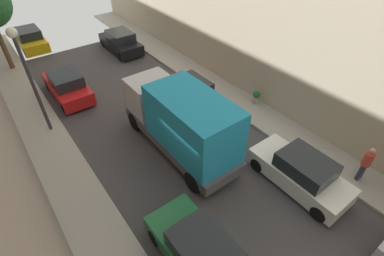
# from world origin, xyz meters

# --- Properties ---
(ground) EXTENTS (32.00, 32.00, 0.00)m
(ground) POSITION_xyz_m (0.00, 0.00, 0.00)
(ground) COLOR #423F42
(sidewalk_left) EXTENTS (2.00, 44.00, 0.15)m
(sidewalk_left) POSITION_xyz_m (-5.00, 0.00, 0.07)
(sidewalk_left) COLOR #A8A399
(sidewalk_left) RESTS_ON ground
(sidewalk_right) EXTENTS (2.00, 44.00, 0.15)m
(sidewalk_right) POSITION_xyz_m (5.00, 0.00, 0.07)
(sidewalk_right) COLOR #A8A399
(sidewalk_right) RESTS_ON ground
(parked_car_left_1) EXTENTS (1.78, 4.20, 1.57)m
(parked_car_left_1) POSITION_xyz_m (-2.70, -3.48, 0.72)
(parked_car_left_1) COLOR #1E6638
(parked_car_left_1) RESTS_ON ground
(parked_car_left_2) EXTENTS (1.78, 4.20, 1.57)m
(parked_car_left_2) POSITION_xyz_m (-2.70, 9.31, 0.72)
(parked_car_left_2) COLOR red
(parked_car_left_2) RESTS_ON ground
(parked_car_left_3) EXTENTS (1.78, 4.20, 1.57)m
(parked_car_left_3) POSITION_xyz_m (-2.70, 17.97, 0.72)
(parked_car_left_3) COLOR gold
(parked_car_left_3) RESTS_ON ground
(parked_car_right_1) EXTENTS (1.78, 4.20, 1.57)m
(parked_car_right_1) POSITION_xyz_m (2.70, -3.26, 0.72)
(parked_car_right_1) COLOR white
(parked_car_right_1) RESTS_ON ground
(parked_car_right_2) EXTENTS (1.78, 4.20, 1.57)m
(parked_car_right_2) POSITION_xyz_m (2.70, 4.30, 0.72)
(parked_car_right_2) COLOR maroon
(parked_car_right_2) RESTS_ON ground
(parked_car_right_3) EXTENTS (1.78, 4.20, 1.57)m
(parked_car_right_3) POSITION_xyz_m (2.70, 13.23, 0.72)
(parked_car_right_3) COLOR black
(parked_car_right_3) RESTS_ON ground
(delivery_truck) EXTENTS (2.26, 6.60, 3.38)m
(delivery_truck) POSITION_xyz_m (0.00, 1.37, 1.79)
(delivery_truck) COLOR #4C4C51
(delivery_truck) RESTS_ON ground
(pedestrian) EXTENTS (0.40, 0.36, 1.72)m
(pedestrian) POSITION_xyz_m (4.93, -4.69, 1.07)
(pedestrian) COLOR #2D334C
(pedestrian) RESTS_ON sidewalk_right
(potted_plant_1) EXTENTS (0.42, 0.42, 0.79)m
(potted_plant_1) POSITION_xyz_m (5.58, 1.89, 0.57)
(potted_plant_1) COLOR #B2A899
(potted_plant_1) RESTS_ON sidewalk_right
(lamp_post) EXTENTS (0.44, 0.44, 5.28)m
(lamp_post) POSITION_xyz_m (-4.60, 6.63, 3.65)
(lamp_post) COLOR #333338
(lamp_post) RESTS_ON sidewalk_left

